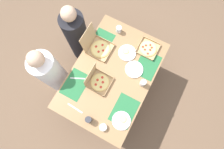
{
  "coord_description": "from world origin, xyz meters",
  "views": [
    {
      "loc": [
        -0.54,
        -0.29,
        2.87
      ],
      "look_at": [
        0.0,
        0.0,
        0.74
      ],
      "focal_mm": 28.54,
      "sensor_mm": 36.0,
      "label": 1
    }
  ],
  "objects_px": {
    "diner_right_seat": "(77,37)",
    "pizza_box_edge_far": "(148,49)",
    "plate_far_right": "(127,53)",
    "cup_dark": "(119,29)",
    "pizza_box_corner_right": "(98,47)",
    "plate_near_right": "(134,69)",
    "condiment_bowl": "(103,127)",
    "plate_middle": "(121,120)",
    "diner_left_seat": "(53,74)",
    "cup_spare": "(143,83)",
    "pizza_box_corner_left": "(98,81)",
    "cup_clear_right": "(89,120)"
  },
  "relations": [
    {
      "from": "pizza_box_corner_right",
      "to": "condiment_bowl",
      "type": "height_order",
      "value": "pizza_box_corner_right"
    },
    {
      "from": "plate_near_right",
      "to": "diner_left_seat",
      "type": "xyz_separation_m",
      "value": [
        -0.51,
        0.96,
        -0.21
      ]
    },
    {
      "from": "plate_near_right",
      "to": "cup_dark",
      "type": "relative_size",
      "value": 2.43
    },
    {
      "from": "pizza_box_corner_right",
      "to": "condiment_bowl",
      "type": "relative_size",
      "value": 3.71
    },
    {
      "from": "pizza_box_corner_right",
      "to": "diner_left_seat",
      "type": "distance_m",
      "value": 0.74
    },
    {
      "from": "pizza_box_corner_right",
      "to": "cup_clear_right",
      "type": "xyz_separation_m",
      "value": [
        -0.84,
        -0.35,
        0.01
      ]
    },
    {
      "from": "pizza_box_edge_far",
      "to": "diner_left_seat",
      "type": "bearing_deg",
      "value": 130.47
    },
    {
      "from": "cup_dark",
      "to": "diner_left_seat",
      "type": "bearing_deg",
      "value": 148.95
    },
    {
      "from": "pizza_box_edge_far",
      "to": "plate_middle",
      "type": "height_order",
      "value": "pizza_box_edge_far"
    },
    {
      "from": "pizza_box_edge_far",
      "to": "cup_dark",
      "type": "relative_size",
      "value": 2.73
    },
    {
      "from": "pizza_box_corner_right",
      "to": "plate_far_right",
      "type": "relative_size",
      "value": 1.39
    },
    {
      "from": "condiment_bowl",
      "to": "pizza_box_corner_right",
      "type": "bearing_deg",
      "value": 32.8
    },
    {
      "from": "pizza_box_edge_far",
      "to": "diner_right_seat",
      "type": "distance_m",
      "value": 1.04
    },
    {
      "from": "plate_far_right",
      "to": "diner_left_seat",
      "type": "xyz_separation_m",
      "value": [
        -0.67,
        0.78,
        -0.21
      ]
    },
    {
      "from": "pizza_box_edge_far",
      "to": "plate_near_right",
      "type": "height_order",
      "value": "pizza_box_edge_far"
    },
    {
      "from": "pizza_box_edge_far",
      "to": "cup_dark",
      "type": "bearing_deg",
      "value": 83.61
    },
    {
      "from": "condiment_bowl",
      "to": "pizza_box_corner_left",
      "type": "bearing_deg",
      "value": 35.48
    },
    {
      "from": "pizza_box_corner_right",
      "to": "cup_clear_right",
      "type": "relative_size",
      "value": 2.94
    },
    {
      "from": "pizza_box_corner_left",
      "to": "cup_clear_right",
      "type": "height_order",
      "value": "pizza_box_corner_left"
    },
    {
      "from": "condiment_bowl",
      "to": "diner_right_seat",
      "type": "height_order",
      "value": "diner_right_seat"
    },
    {
      "from": "pizza_box_corner_left",
      "to": "diner_right_seat",
      "type": "height_order",
      "value": "diner_right_seat"
    },
    {
      "from": "plate_near_right",
      "to": "cup_dark",
      "type": "bearing_deg",
      "value": 47.23
    },
    {
      "from": "pizza_box_corner_right",
      "to": "cup_dark",
      "type": "relative_size",
      "value": 3.41
    },
    {
      "from": "plate_far_right",
      "to": "cup_dark",
      "type": "xyz_separation_m",
      "value": [
        0.23,
        0.24,
        0.04
      ]
    },
    {
      "from": "cup_dark",
      "to": "plate_far_right",
      "type": "bearing_deg",
      "value": -133.7
    },
    {
      "from": "diner_right_seat",
      "to": "plate_near_right",
      "type": "bearing_deg",
      "value": -98.1
    },
    {
      "from": "pizza_box_corner_left",
      "to": "cup_dark",
      "type": "bearing_deg",
      "value": 7.53
    },
    {
      "from": "pizza_box_corner_left",
      "to": "cup_clear_right",
      "type": "xyz_separation_m",
      "value": [
        -0.45,
        -0.13,
        0.01
      ]
    },
    {
      "from": "plate_near_right",
      "to": "condiment_bowl",
      "type": "relative_size",
      "value": 2.65
    },
    {
      "from": "pizza_box_edge_far",
      "to": "condiment_bowl",
      "type": "relative_size",
      "value": 2.97
    },
    {
      "from": "pizza_box_corner_right",
      "to": "plate_near_right",
      "type": "distance_m",
      "value": 0.55
    },
    {
      "from": "cup_clear_right",
      "to": "plate_near_right",
      "type": "bearing_deg",
      "value": -13.4
    },
    {
      "from": "pizza_box_corner_left",
      "to": "diner_left_seat",
      "type": "relative_size",
      "value": 0.25
    },
    {
      "from": "condiment_bowl",
      "to": "diner_right_seat",
      "type": "distance_m",
      "value": 1.35
    },
    {
      "from": "plate_near_right",
      "to": "diner_right_seat",
      "type": "relative_size",
      "value": 0.19
    },
    {
      "from": "plate_middle",
      "to": "condiment_bowl",
      "type": "height_order",
      "value": "condiment_bowl"
    },
    {
      "from": "condiment_bowl",
      "to": "diner_left_seat",
      "type": "bearing_deg",
      "value": 73.62
    },
    {
      "from": "pizza_box_corner_right",
      "to": "plate_middle",
      "type": "bearing_deg",
      "value": -134.18
    },
    {
      "from": "diner_right_seat",
      "to": "pizza_box_edge_far",
      "type": "bearing_deg",
      "value": -78.59
    },
    {
      "from": "diner_right_seat",
      "to": "condiment_bowl",
      "type": "bearing_deg",
      "value": -134.18
    },
    {
      "from": "cup_dark",
      "to": "diner_left_seat",
      "type": "xyz_separation_m",
      "value": [
        -0.9,
        0.54,
        -0.24
      ]
    },
    {
      "from": "plate_middle",
      "to": "diner_left_seat",
      "type": "relative_size",
      "value": 0.18
    },
    {
      "from": "pizza_box_edge_far",
      "to": "cup_spare",
      "type": "bearing_deg",
      "value": -163.27
    },
    {
      "from": "cup_dark",
      "to": "condiment_bowl",
      "type": "bearing_deg",
      "value": -160.67
    },
    {
      "from": "cup_dark",
      "to": "diner_right_seat",
      "type": "relative_size",
      "value": 0.08
    },
    {
      "from": "pizza_box_corner_right",
      "to": "cup_dark",
      "type": "height_order",
      "value": "pizza_box_corner_right"
    },
    {
      "from": "cup_dark",
      "to": "diner_left_seat",
      "type": "relative_size",
      "value": 0.08
    },
    {
      "from": "cup_spare",
      "to": "condiment_bowl",
      "type": "height_order",
      "value": "cup_spare"
    },
    {
      "from": "pizza_box_corner_left",
      "to": "plate_middle",
      "type": "xyz_separation_m",
      "value": [
        -0.28,
        -0.47,
        -0.04
      ]
    },
    {
      "from": "pizza_box_edge_far",
      "to": "cup_spare",
      "type": "xyz_separation_m",
      "value": [
        -0.46,
        -0.14,
        0.04
      ]
    }
  ]
}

